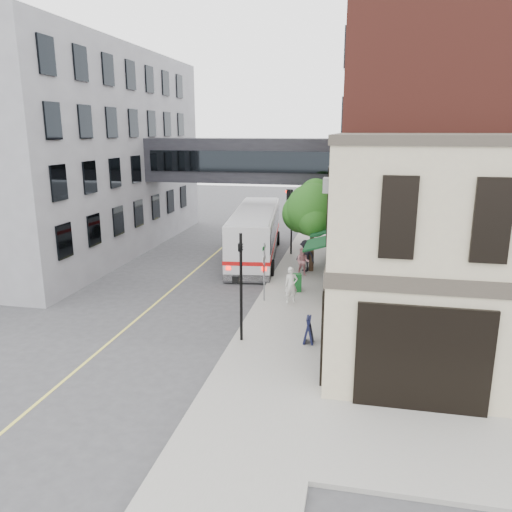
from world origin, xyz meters
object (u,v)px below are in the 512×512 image
at_px(pedestrian_a, 291,285).
at_px(newspaper_box, 297,283).
at_px(pedestrian_c, 305,256).
at_px(bus, 255,231).
at_px(pedestrian_b, 303,262).
at_px(sandwich_board, 309,330).

xyz_separation_m(pedestrian_a, newspaper_box, (0.05, 1.83, -0.43)).
bearing_deg(pedestrian_c, bus, 166.85).
distance_m(bus, pedestrian_b, 5.55).
height_order(pedestrian_a, pedestrian_b, pedestrian_a).
relative_size(pedestrian_a, sandwich_board, 1.66).
distance_m(pedestrian_b, newspaper_box, 3.11).
relative_size(pedestrian_b, pedestrian_c, 0.85).
bearing_deg(pedestrian_a, bus, 92.37).
xyz_separation_m(pedestrian_a, pedestrian_b, (0.02, 4.92, -0.08)).
distance_m(newspaper_box, sandwich_board, 6.66).
relative_size(pedestrian_c, newspaper_box, 2.03).
relative_size(pedestrian_a, pedestrian_b, 1.09).
bearing_deg(pedestrian_c, pedestrian_a, -64.49).
bearing_deg(newspaper_box, sandwich_board, -92.85).
height_order(bus, newspaper_box, bus).
distance_m(bus, pedestrian_c, 4.93).
distance_m(pedestrian_a, pedestrian_b, 4.92).
bearing_deg(sandwich_board, pedestrian_a, 104.09).
height_order(bus, pedestrian_c, bus).
bearing_deg(newspaper_box, pedestrian_b, 76.43).
relative_size(newspaper_box, sandwich_board, 0.88).
xyz_separation_m(bus, pedestrian_a, (3.69, -8.95, -0.80)).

